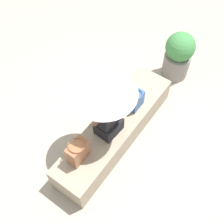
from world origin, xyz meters
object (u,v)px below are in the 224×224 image
object	(u,v)px
person_seated	(108,114)
parasol	(104,88)
handbag_black	(135,100)
tote_bag_canvas	(78,152)
planter_near	(178,55)

from	to	relation	value
person_seated	parasol	bearing A→B (deg)	90.26
parasol	handbag_black	size ratio (longest dim) A/B	3.48
parasol	tote_bag_canvas	world-z (taller)	parasol
person_seated	handbag_black	world-z (taller)	person_seated
tote_bag_canvas	planter_near	bearing A→B (deg)	-4.04
person_seated	tote_bag_canvas	distance (m)	0.62
person_seated	planter_near	xyz separation A→B (m)	(1.88, -0.10, -0.36)
planter_near	person_seated	bearing A→B (deg)	176.85
handbag_black	tote_bag_canvas	world-z (taller)	tote_bag_canvas
parasol	tote_bag_canvas	xyz separation A→B (m)	(-0.57, 0.01, -0.71)
tote_bag_canvas	planter_near	world-z (taller)	planter_near
parasol	handbag_black	world-z (taller)	parasol
handbag_black	tote_bag_canvas	xyz separation A→B (m)	(-1.14, 0.14, 0.03)
person_seated	planter_near	bearing A→B (deg)	-3.15
planter_near	tote_bag_canvas	bearing A→B (deg)	175.96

